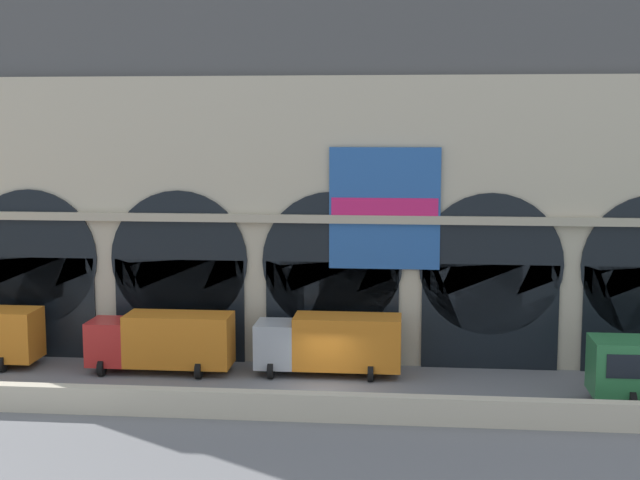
% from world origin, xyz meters
% --- Properties ---
extents(ground_plane, '(200.00, 200.00, 0.00)m').
position_xyz_m(ground_plane, '(0.00, 0.00, 0.00)').
color(ground_plane, slate).
extents(quay_parapet_wall, '(90.00, 0.70, 1.22)m').
position_xyz_m(quay_parapet_wall, '(0.00, -4.32, 0.61)').
color(quay_parapet_wall, beige).
rests_on(quay_parapet_wall, ground).
extents(station_building, '(51.79, 6.34, 20.03)m').
position_xyz_m(station_building, '(0.03, 7.97, 9.74)').
color(station_building, beige).
rests_on(station_building, ground).
extents(box_truck_midwest, '(7.50, 2.91, 3.12)m').
position_xyz_m(box_truck_midwest, '(-8.68, 2.49, 1.70)').
color(box_truck_midwest, red).
rests_on(box_truck_midwest, ground).
extents(box_truck_center, '(7.50, 2.91, 3.12)m').
position_xyz_m(box_truck_center, '(0.09, 2.87, 1.70)').
color(box_truck_center, '#ADB2B7').
rests_on(box_truck_center, ground).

